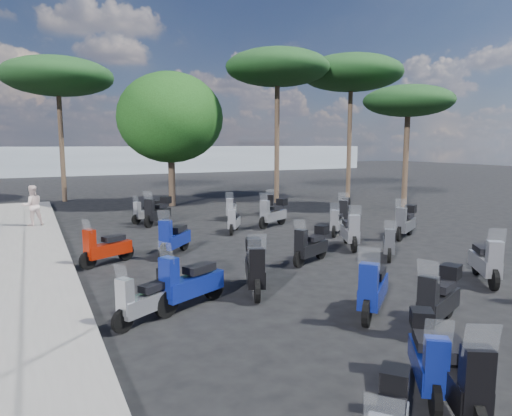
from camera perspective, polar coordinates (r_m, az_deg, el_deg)
name	(u,v)px	position (r m, az deg, el deg)	size (l,w,h in m)	color
ground	(294,276)	(11.80, 4.81, -8.41)	(120.00, 120.00, 0.00)	black
sidewalk	(10,275)	(13.09, -28.41, -7.38)	(3.00, 30.00, 0.15)	slate
pedestrian_far	(32,206)	(19.85, -26.17, 0.28)	(0.77, 0.60, 1.58)	beige
scooter_1	(427,359)	(6.83, 20.64, -17.25)	(1.09, 1.35, 1.27)	black
scooter_2	(190,284)	(9.47, -8.30, -9.36)	(1.74, 1.00, 1.49)	black
scooter_3	(147,299)	(8.92, -13.50, -10.94)	(1.41, 0.93, 1.24)	black
scooter_4	(106,248)	(13.30, -18.26, -4.81)	(1.58, 0.92, 1.36)	black
scooter_5	(158,212)	(19.21, -12.19, -0.47)	(1.46, 1.41, 1.47)	black
scooter_6	(458,377)	(6.46, 23.96, -18.78)	(1.05, 1.59, 1.42)	black
scooter_8	(255,268)	(10.35, -0.13, -7.55)	(0.95, 1.75, 1.47)	black
scooter_9	(311,246)	(12.93, 6.90, -4.71)	(1.54, 0.91, 1.32)	black
scooter_10	(174,239)	(13.94, -10.22, -3.80)	(1.32, 1.43, 1.46)	black
scooter_11	(146,212)	(19.95, -13.53, -0.51)	(1.38, 0.85, 1.19)	black
scooter_13	(373,290)	(9.30, 14.38, -9.86)	(1.50, 1.30, 1.49)	black
scooter_14	(438,300)	(9.10, 21.85, -10.58)	(1.64, 0.91, 1.38)	black
scooter_15	(389,244)	(13.94, 16.27, -4.38)	(1.06, 1.21, 1.21)	black
scooter_16	(234,222)	(17.20, -2.78, -1.75)	(0.92, 1.30, 1.20)	black
scooter_17	(231,209)	(20.28, -3.10, -0.19)	(0.95, 1.41, 1.27)	black
scooter_20	(486,263)	(12.36, 26.82, -6.10)	(1.17, 1.53, 1.44)	black
scooter_21	(350,232)	(14.98, 11.71, -3.01)	(1.02, 1.69, 1.47)	black
scooter_22	(337,223)	(17.04, 10.06, -1.88)	(1.21, 1.16, 1.26)	black
scooter_23	(273,213)	(18.43, 2.15, -0.69)	(1.66, 1.03, 1.44)	black
scooter_27	(405,223)	(17.07, 18.17, -1.75)	(1.66, 1.13, 1.47)	black
scooter_28	(344,213)	(18.73, 10.99, -0.66)	(1.38, 1.48, 1.47)	black
scooter_29	(270,205)	(21.73, 1.78, 0.36)	(0.90, 1.43, 1.26)	black
broadleaf_tree	(170,118)	(24.90, -10.67, 11.01)	(5.58, 5.58, 7.07)	#38281E
pine_0	(277,68)	(26.21, 2.69, 17.06)	(5.74, 5.74, 8.49)	#38281E
pine_1	(351,73)	(29.28, 11.81, 16.14)	(6.21, 6.21, 8.66)	#38281E
pine_2	(58,77)	(28.94, -23.55, 14.78)	(6.16, 6.16, 8.16)	#38281E
pine_3	(408,102)	(24.78, 18.50, 12.50)	(4.52, 4.52, 6.26)	#38281E
distant_hills	(87,160)	(55.01, -20.38, 5.62)	(70.00, 8.00, 3.00)	gray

